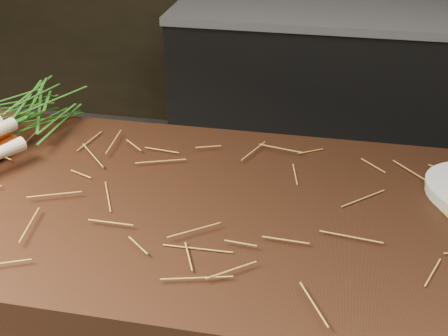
% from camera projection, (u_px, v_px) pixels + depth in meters
% --- Properties ---
extents(back_counter, '(1.82, 0.62, 0.84)m').
position_uv_depth(back_counter, '(347.00, 90.00, 2.95)').
color(back_counter, black).
rests_on(back_counter, ground).
extents(straw_bedding, '(1.40, 0.60, 0.02)m').
position_uv_depth(straw_bedding, '(220.00, 201.00, 1.16)').
color(straw_bedding, '#AE7D2D').
rests_on(straw_bedding, main_counter).
extents(root_veg_bunch, '(0.32, 0.61, 0.11)m').
position_uv_depth(root_veg_bunch, '(1.00, 128.00, 1.36)').
color(root_veg_bunch, orange).
rests_on(root_veg_bunch, main_counter).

